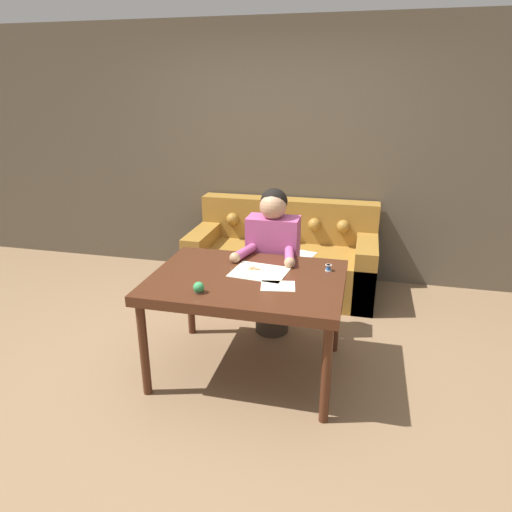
{
  "coord_description": "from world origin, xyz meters",
  "views": [
    {
      "loc": [
        0.84,
        -2.77,
        1.96
      ],
      "look_at": [
        0.14,
        0.15,
        0.85
      ],
      "focal_mm": 32.0,
      "sensor_mm": 36.0,
      "label": 1
    }
  ],
  "objects_px": {
    "dining_table": "(247,286)",
    "scissors": "(257,270)",
    "couch": "(283,259)",
    "pin_cushion": "(199,288)",
    "person": "(273,262)",
    "thread_spool": "(328,268)"
  },
  "relations": [
    {
      "from": "pin_cushion",
      "to": "dining_table",
      "type": "bearing_deg",
      "value": 54.25
    },
    {
      "from": "person",
      "to": "pin_cushion",
      "type": "bearing_deg",
      "value": -107.18
    },
    {
      "from": "person",
      "to": "pin_cushion",
      "type": "relative_size",
      "value": 17.2
    },
    {
      "from": "couch",
      "to": "pin_cushion",
      "type": "xyz_separation_m",
      "value": [
        -0.21,
        -1.84,
        0.47
      ]
    },
    {
      "from": "pin_cushion",
      "to": "scissors",
      "type": "bearing_deg",
      "value": 59.28
    },
    {
      "from": "dining_table",
      "to": "thread_spool",
      "type": "relative_size",
      "value": 29.16
    },
    {
      "from": "pin_cushion",
      "to": "couch",
      "type": "bearing_deg",
      "value": 83.34
    },
    {
      "from": "person",
      "to": "thread_spool",
      "type": "bearing_deg",
      "value": -38.0
    },
    {
      "from": "dining_table",
      "to": "scissors",
      "type": "xyz_separation_m",
      "value": [
        0.04,
        0.13,
        0.07
      ]
    },
    {
      "from": "pin_cushion",
      "to": "person",
      "type": "bearing_deg",
      "value": 72.82
    },
    {
      "from": "person",
      "to": "scissors",
      "type": "distance_m",
      "value": 0.49
    },
    {
      "from": "dining_table",
      "to": "scissors",
      "type": "height_order",
      "value": "scissors"
    },
    {
      "from": "couch",
      "to": "pin_cushion",
      "type": "bearing_deg",
      "value": -96.66
    },
    {
      "from": "couch",
      "to": "pin_cushion",
      "type": "relative_size",
      "value": 25.63
    },
    {
      "from": "thread_spool",
      "to": "pin_cushion",
      "type": "bearing_deg",
      "value": -143.86
    },
    {
      "from": "couch",
      "to": "scissors",
      "type": "xyz_separation_m",
      "value": [
        0.05,
        -1.39,
        0.44
      ]
    },
    {
      "from": "couch",
      "to": "pin_cushion",
      "type": "height_order",
      "value": "couch"
    },
    {
      "from": "scissors",
      "to": "person",
      "type": "bearing_deg",
      "value": 87.95
    },
    {
      "from": "dining_table",
      "to": "person",
      "type": "relative_size",
      "value": 1.07
    },
    {
      "from": "thread_spool",
      "to": "pin_cushion",
      "type": "height_order",
      "value": "pin_cushion"
    },
    {
      "from": "scissors",
      "to": "pin_cushion",
      "type": "height_order",
      "value": "pin_cushion"
    },
    {
      "from": "dining_table",
      "to": "person",
      "type": "bearing_deg",
      "value": 84.75
    }
  ]
}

